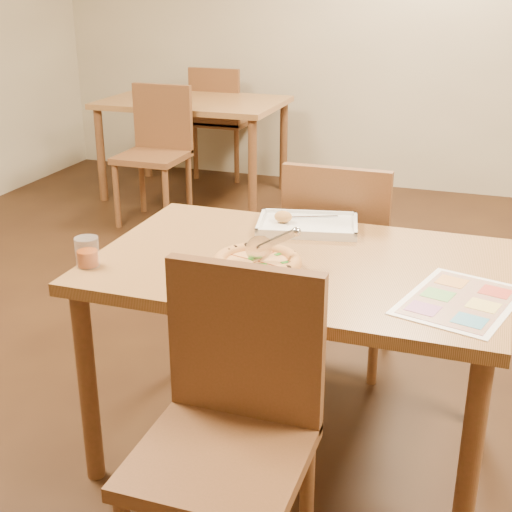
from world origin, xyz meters
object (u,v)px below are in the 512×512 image
(bg_table, at_px, (193,111))
(pizza, at_px, (257,262))
(bg_chair_far, at_px, (219,109))
(plate, at_px, (256,269))
(dining_table, at_px, (298,284))
(chair_far, at_px, (339,243))
(bg_chair_near, at_px, (157,137))
(chair_near, at_px, (233,399))
(menu, at_px, (460,301))
(appetizer_tray, at_px, (306,225))
(pizza_cutter, at_px, (271,243))
(glass_tumbler, at_px, (87,254))

(bg_table, height_order, pizza, pizza)
(bg_chair_far, relative_size, plate, 1.79)
(dining_table, height_order, chair_far, chair_far)
(dining_table, xyz_separation_m, bg_chair_near, (-1.60, 2.20, -0.07))
(chair_near, xyz_separation_m, menu, (0.51, 0.45, 0.16))
(menu, bearing_deg, appetizer_tray, 141.53)
(pizza, distance_m, menu, 0.61)
(bg_table, distance_m, bg_chair_near, 0.61)
(appetizer_tray, bearing_deg, bg_table, 121.64)
(chair_far, bearing_deg, pizza_cutter, 85.09)
(bg_table, xyz_separation_m, bg_chair_far, (0.00, 0.50, -0.07))
(bg_table, xyz_separation_m, glass_tumbler, (0.99, -3.06, 0.13))
(bg_chair_near, bearing_deg, pizza, -57.17)
(bg_table, height_order, pizza_cutter, pizza_cutter)
(chair_near, distance_m, menu, 0.70)
(bg_chair_far, bearing_deg, plate, 113.59)
(plate, relative_size, menu, 0.68)
(glass_tumbler, bearing_deg, bg_table, 107.87)
(pizza_cutter, distance_m, menu, 0.58)
(bg_table, relative_size, glass_tumbler, 13.87)
(plate, bearing_deg, chair_near, -77.92)
(dining_table, distance_m, chair_near, 0.61)
(pizza_cutter, relative_size, appetizer_tray, 0.36)
(dining_table, xyz_separation_m, chair_near, (0.00, -0.60, -0.07))
(plate, xyz_separation_m, pizza, (0.00, 0.00, 0.02))
(bg_chair_far, bearing_deg, pizza, 113.64)
(chair_near, bearing_deg, chair_far, 90.00)
(glass_tumbler, bearing_deg, pizza, 14.66)
(dining_table, xyz_separation_m, bg_chair_far, (-1.60, 3.30, -0.07))
(appetizer_tray, relative_size, menu, 1.02)
(chair_far, bearing_deg, plate, 82.18)
(chair_near, bearing_deg, bg_table, 115.19)
(bg_chair_far, height_order, plate, bg_chair_far)
(dining_table, bearing_deg, appetizer_tray, 101.42)
(plate, bearing_deg, dining_table, 52.51)
(dining_table, xyz_separation_m, pizza, (-0.10, -0.13, 0.11))
(appetizer_tray, relative_size, glass_tumbler, 4.23)
(bg_table, relative_size, menu, 3.35)
(chair_near, bearing_deg, appetizer_tray, 93.86)
(pizza, bearing_deg, plate, -121.37)
(plate, height_order, menu, plate)
(dining_table, height_order, glass_tumbler, glass_tumbler)
(bg_chair_near, bearing_deg, plate, -57.23)
(chair_near, distance_m, pizza_cutter, 0.56)
(bg_chair_far, distance_m, pizza_cutter, 3.75)
(bg_chair_near, relative_size, appetizer_tray, 1.19)
(glass_tumbler, xyz_separation_m, menu, (1.12, 0.11, -0.04))
(dining_table, distance_m, bg_table, 3.22)
(dining_table, relative_size, chair_near, 2.77)
(pizza, xyz_separation_m, glass_tumbler, (-0.51, -0.13, 0.01))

